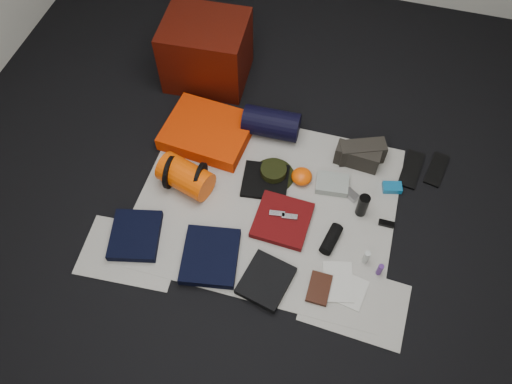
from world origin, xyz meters
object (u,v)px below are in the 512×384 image
(sleeping_pad, at_px, (208,131))
(paperback_book, at_px, (319,288))
(red_cabinet, at_px, (206,51))
(navy_duffel, at_px, (271,123))
(stuff_sack, at_px, (186,177))
(water_bottle, at_px, (363,205))
(compact_camera, at_px, (352,195))

(sleeping_pad, relative_size, paperback_book, 3.00)
(red_cabinet, bearing_deg, navy_duffel, -38.20)
(stuff_sack, bearing_deg, water_bottle, 5.05)
(stuff_sack, relative_size, water_bottle, 1.95)
(paperback_book, bearing_deg, compact_camera, 84.54)
(sleeping_pad, bearing_deg, paperback_book, -42.65)
(water_bottle, bearing_deg, stuff_sack, -174.95)
(sleeping_pad, xyz_separation_m, navy_duffel, (0.41, 0.15, 0.05))
(red_cabinet, relative_size, compact_camera, 6.34)
(red_cabinet, distance_m, navy_duffel, 0.73)
(water_bottle, height_order, compact_camera, water_bottle)
(stuff_sack, distance_m, water_bottle, 1.12)
(navy_duffel, xyz_separation_m, paperback_book, (0.55, -1.04, -0.09))
(red_cabinet, height_order, paperback_book, red_cabinet)
(compact_camera, bearing_deg, water_bottle, -20.65)
(sleeping_pad, xyz_separation_m, compact_camera, (1.04, -0.22, -0.03))
(navy_duffel, height_order, paperback_book, navy_duffel)
(red_cabinet, xyz_separation_m, navy_duffel, (0.59, -0.41, -0.14))
(sleeping_pad, height_order, water_bottle, water_bottle)
(navy_duffel, bearing_deg, compact_camera, -32.26)
(paperback_book, bearing_deg, water_bottle, 76.29)
(water_bottle, xyz_separation_m, paperback_book, (-0.15, -0.57, -0.07))
(water_bottle, relative_size, paperback_book, 0.92)
(water_bottle, bearing_deg, paperback_book, -104.50)
(compact_camera, xyz_separation_m, paperback_book, (-0.07, -0.67, -0.01))
(red_cabinet, distance_m, stuff_sack, 1.00)
(stuff_sack, distance_m, navy_duffel, 0.70)
(sleeping_pad, relative_size, navy_duffel, 1.48)
(red_cabinet, relative_size, water_bottle, 3.36)
(red_cabinet, relative_size, sleeping_pad, 1.03)
(compact_camera, distance_m, paperback_book, 0.67)
(red_cabinet, height_order, sleeping_pad, red_cabinet)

